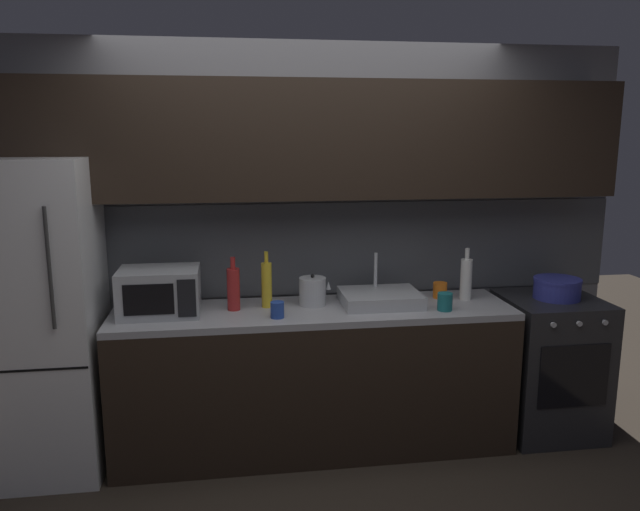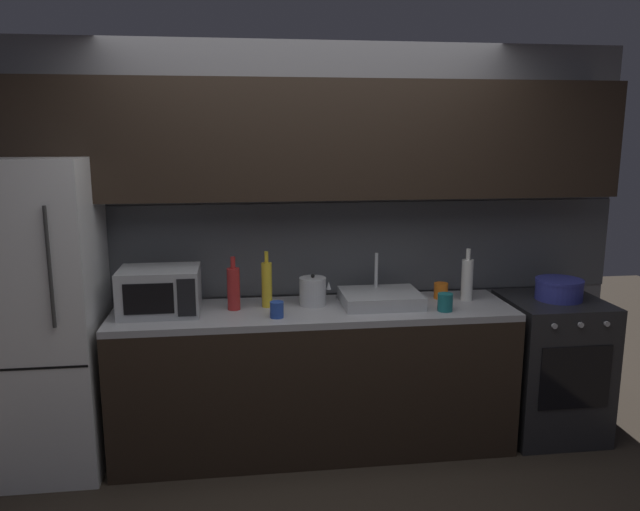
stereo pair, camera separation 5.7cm
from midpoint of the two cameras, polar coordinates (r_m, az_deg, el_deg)
The scene contains 14 objects.
back_wall at distance 3.92m, azimuth -0.67°, elevation 5.48°, with size 4.15×0.44×2.50m.
counter_run at distance 3.90m, azimuth -0.09°, elevation -11.26°, with size 2.41×0.60×0.90m.
refrigerator at distance 3.88m, azimuth -24.11°, elevation -5.24°, with size 0.68×0.69×1.81m.
oven_range at distance 4.36m, azimuth 20.81°, elevation -9.53°, with size 0.60×0.62×0.90m.
microwave at distance 3.73m, azimuth -14.12°, elevation -3.19°, with size 0.46×0.35×0.27m.
sink_basin at distance 3.84m, azimuth 6.02°, elevation -3.93°, with size 0.48×0.38×0.30m.
kettle at distance 3.80m, azimuth -0.28°, elevation -3.32°, with size 0.20×0.16×0.20m.
wine_bottle_yellow at distance 3.76m, azimuth -4.49°, elevation -2.63°, with size 0.06×0.06×0.34m.
wine_bottle_white at distance 4.02m, azimuth 13.80°, elevation -2.12°, with size 0.07×0.07×0.33m.
wine_bottle_red at distance 3.73m, azimuth -7.54°, elevation -2.99°, with size 0.08×0.08×0.32m.
mug_teal at distance 3.76m, azimuth 11.89°, elevation -4.24°, with size 0.09×0.09×0.11m, color #19666B.
mug_orange at distance 4.04m, azimuth 11.48°, elevation -3.20°, with size 0.09×0.09×0.10m, color orange.
mug_blue at distance 3.56m, azimuth -3.54°, elevation -5.01°, with size 0.08×0.08×0.09m, color #234299.
cooking_pot at distance 4.22m, azimuth 21.53°, elevation -2.91°, with size 0.30×0.30×0.13m.
Camera 2 is at (-0.44, -2.67, 1.95)m, focal length 34.72 mm.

